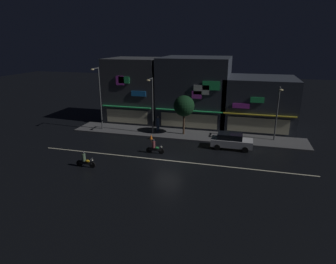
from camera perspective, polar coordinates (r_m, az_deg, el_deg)
ground_plane at (r=27.82m, az=0.01°, el=-5.67°), size 140.00×140.00×0.00m
lane_divider_stripe at (r=27.81m, az=0.01°, el=-5.65°), size 26.73×0.16×0.01m
sidewalk_far at (r=35.21m, az=3.42°, el=-0.50°), size 28.14×3.96×0.14m
storefront_left_block at (r=41.69m, az=-6.46°, el=8.34°), size 7.21×7.19×8.74m
storefront_center_block at (r=40.31m, az=5.39°, el=8.20°), size 9.06×9.00×8.93m
storefront_right_block at (r=39.63m, az=17.41°, el=5.57°), size 8.94×8.19×6.57m
streetlamp_west at (r=36.93m, az=-13.45°, el=7.32°), size 0.44×1.64×7.83m
streetlamp_mid at (r=34.29m, az=-3.21°, el=6.11°), size 0.44×1.64×6.80m
streetlamp_east at (r=34.09m, az=20.88°, el=4.29°), size 0.44×1.64×6.12m
pedestrian_on_sidewalk at (r=36.06m, az=-2.01°, el=1.56°), size 0.36×0.36×1.92m
street_tree at (r=34.28m, az=3.19°, el=5.15°), size 2.49×2.49×4.74m
parked_car_near_kerb at (r=31.29m, az=12.40°, el=-1.69°), size 4.30×1.98×1.67m
motorcycle_lead at (r=29.34m, az=-2.67°, el=-3.08°), size 1.90×0.60×1.52m
motorcycle_following at (r=27.25m, az=-16.10°, el=-5.46°), size 1.90×0.60×1.52m
traffic_cone at (r=33.76m, az=-3.37°, el=-0.94°), size 0.36×0.36×0.55m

